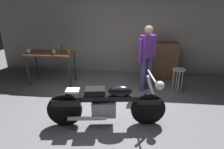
# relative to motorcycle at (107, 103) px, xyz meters

# --- Properties ---
(ground_plane) EXTENTS (12.00, 12.00, 0.00)m
(ground_plane) POSITION_rel_motorcycle_xyz_m (-0.02, 0.27, -0.45)
(ground_plane) COLOR slate
(back_wall) EXTENTS (8.00, 0.12, 3.10)m
(back_wall) POSITION_rel_motorcycle_xyz_m (-0.02, 3.07, 1.10)
(back_wall) COLOR gray
(back_wall) RESTS_ON ground_plane
(workbench) EXTENTS (1.30, 0.64, 0.90)m
(workbench) POSITION_rel_motorcycle_xyz_m (-1.82, 1.85, 0.34)
(workbench) COLOR brown
(workbench) RESTS_ON ground_plane
(motorcycle) EXTENTS (2.18, 0.66, 1.00)m
(motorcycle) POSITION_rel_motorcycle_xyz_m (0.00, 0.00, 0.00)
(motorcycle) COLOR black
(motorcycle) RESTS_ON ground_plane
(person_standing) EXTENTS (0.46, 0.41, 1.67)m
(person_standing) POSITION_rel_motorcycle_xyz_m (0.81, 1.70, 0.48)
(person_standing) COLOR #50498B
(person_standing) RESTS_ON ground_plane
(shop_stool) EXTENTS (0.32, 0.32, 0.64)m
(shop_stool) POSITION_rel_motorcycle_xyz_m (1.60, 1.56, 0.05)
(shop_stool) COLOR #B2B2B7
(shop_stool) RESTS_ON ground_plane
(wooden_dresser) EXTENTS (0.80, 0.47, 1.10)m
(wooden_dresser) POSITION_rel_motorcycle_xyz_m (1.37, 2.57, 0.10)
(wooden_dresser) COLOR brown
(wooden_dresser) RESTS_ON ground_plane
(mug_orange_travel) EXTENTS (0.11, 0.08, 0.10)m
(mug_orange_travel) POSITION_rel_motorcycle_xyz_m (-1.30, 1.84, 0.50)
(mug_orange_travel) COLOR orange
(mug_orange_travel) RESTS_ON workbench
(mug_white_ceramic) EXTENTS (0.11, 0.08, 0.10)m
(mug_white_ceramic) POSITION_rel_motorcycle_xyz_m (-2.38, 1.72, 0.50)
(mug_white_ceramic) COLOR white
(mug_white_ceramic) RESTS_ON workbench
(mug_brown_stoneware) EXTENTS (0.12, 0.08, 0.10)m
(mug_brown_stoneware) POSITION_rel_motorcycle_xyz_m (-1.61, 1.62, 0.50)
(mug_brown_stoneware) COLOR brown
(mug_brown_stoneware) RESTS_ON workbench
(mug_green_speckled) EXTENTS (0.11, 0.08, 0.10)m
(mug_green_speckled) POSITION_rel_motorcycle_xyz_m (-1.34, 2.01, 0.50)
(mug_green_speckled) COLOR #3D7F4C
(mug_green_speckled) RESTS_ON workbench
(bottle) EXTENTS (0.06, 0.06, 0.24)m
(bottle) POSITION_rel_motorcycle_xyz_m (-1.49, 1.92, 0.55)
(bottle) COLOR #3F4C59
(bottle) RESTS_ON workbench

